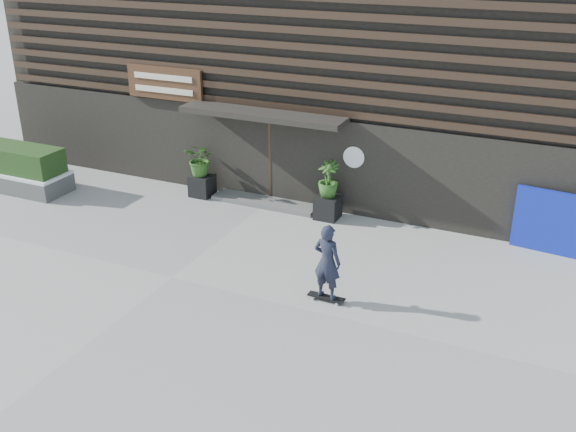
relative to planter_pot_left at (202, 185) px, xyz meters
The scene contains 12 objects.
ground 4.80m from the planter_pot_left, 66.64° to the right, with size 80.00×80.00×0.00m, color #9F9D97.
entrance_step 1.93m from the planter_pot_left, ahead, with size 3.00×0.80×0.12m, color #535350.
planter_pot_left is the anchor object (origin of this frame).
bamboo_left 0.78m from the planter_pot_left, ahead, with size 0.86×0.75×0.96m, color #2D591E.
planter_pot_right 3.80m from the planter_pot_left, ahead, with size 0.60×0.60×0.60m, color black.
bamboo_right 3.88m from the planter_pot_left, ahead, with size 0.54×0.54×0.96m, color #2D591E.
raised_bed 5.61m from the planter_pot_left, 162.12° to the right, with size 3.50×1.20×0.50m, color #464644.
snow_layer 5.62m from the planter_pot_left, 162.12° to the right, with size 3.50×1.20×0.08m, color white.
hedge 5.65m from the planter_pot_left, 162.12° to the right, with size 3.30×1.00×0.70m, color #1B3613.
blue_tarp 9.17m from the planter_pot_left, ahead, with size 1.62×0.12×1.52m, color #0C199C.
building 6.94m from the planter_pot_left, 71.14° to the left, with size 18.00×11.00×8.00m.
skateboarder 6.61m from the planter_pot_left, 36.33° to the right, with size 0.78×0.45×1.69m.
Camera 1 is at (7.54, -10.40, 6.99)m, focal length 41.17 mm.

